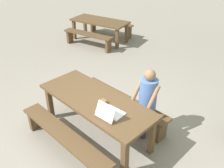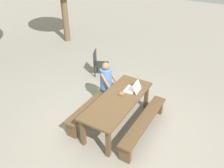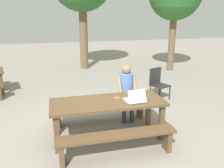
{
  "view_description": "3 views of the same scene",
  "coord_description": "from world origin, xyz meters",
  "px_view_note": "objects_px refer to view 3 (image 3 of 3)",
  "views": [
    {
      "loc": [
        2.61,
        -2.23,
        3.12
      ],
      "look_at": [
        0.15,
        0.25,
        1.01
      ],
      "focal_mm": 39.63,
      "sensor_mm": 36.0,
      "label": 1
    },
    {
      "loc": [
        -3.84,
        -2.1,
        3.88
      ],
      "look_at": [
        0.15,
        0.25,
        1.01
      ],
      "focal_mm": 37.0,
      "sensor_mm": 36.0,
      "label": 2
    },
    {
      "loc": [
        -0.92,
        -4.03,
        2.39
      ],
      "look_at": [
        0.15,
        0.25,
        1.01
      ],
      "focal_mm": 37.64,
      "sensor_mm": 36.0,
      "label": 3
    }
  ],
  "objects_px": {
    "picnic_table_front": "(108,106)",
    "plastic_chair": "(158,83)",
    "person_seated": "(127,89)",
    "laptop": "(135,98)",
    "small_pouch": "(117,99)"
  },
  "relations": [
    {
      "from": "laptop",
      "to": "plastic_chair",
      "type": "bearing_deg",
      "value": -129.42
    },
    {
      "from": "picnic_table_front",
      "to": "person_seated",
      "type": "distance_m",
      "value": 0.88
    },
    {
      "from": "picnic_table_front",
      "to": "person_seated",
      "type": "xyz_separation_m",
      "value": [
        0.58,
        0.66,
        0.08
      ]
    },
    {
      "from": "picnic_table_front",
      "to": "small_pouch",
      "type": "relative_size",
      "value": 19.78
    },
    {
      "from": "small_pouch",
      "to": "picnic_table_front",
      "type": "bearing_deg",
      "value": 179.67
    },
    {
      "from": "person_seated",
      "to": "plastic_chair",
      "type": "relative_size",
      "value": 1.47
    },
    {
      "from": "laptop",
      "to": "person_seated",
      "type": "relative_size",
      "value": 0.3
    },
    {
      "from": "person_seated",
      "to": "plastic_chair",
      "type": "bearing_deg",
      "value": 41.0
    },
    {
      "from": "laptop",
      "to": "person_seated",
      "type": "distance_m",
      "value": 0.81
    },
    {
      "from": "picnic_table_front",
      "to": "plastic_chair",
      "type": "bearing_deg",
      "value": 43.63
    },
    {
      "from": "picnic_table_front",
      "to": "small_pouch",
      "type": "bearing_deg",
      "value": -0.33
    },
    {
      "from": "laptop",
      "to": "person_seated",
      "type": "xyz_separation_m",
      "value": [
        0.09,
        0.8,
        -0.08
      ]
    },
    {
      "from": "laptop",
      "to": "plastic_chair",
      "type": "distance_m",
      "value": 2.38
    },
    {
      "from": "plastic_chair",
      "to": "small_pouch",
      "type": "bearing_deg",
      "value": -156.27
    },
    {
      "from": "plastic_chair",
      "to": "picnic_table_front",
      "type": "bearing_deg",
      "value": -159.17
    }
  ]
}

